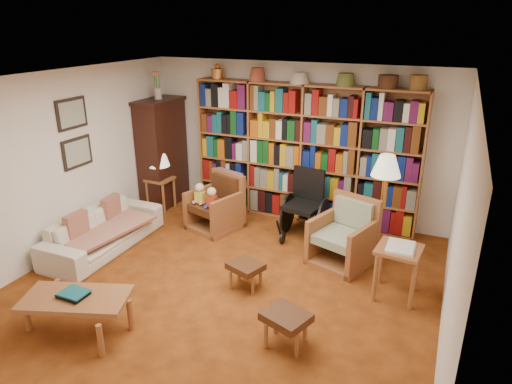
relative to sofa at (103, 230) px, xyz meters
The scene contains 23 objects.
floor 2.08m from the sofa, ahead, with size 5.00×5.00×0.00m, color #924616.
ceiling 3.03m from the sofa, ahead, with size 5.00×5.00×0.00m, color white.
wall_back 3.26m from the sofa, 48.74° to the left, with size 5.00×5.00×0.00m, color white.
wall_front 3.50m from the sofa, 52.41° to the right, with size 5.00×5.00×0.00m, color white.
wall_left 1.08m from the sofa, 160.06° to the right, with size 5.00×5.00×0.00m, color white.
wall_right 4.66m from the sofa, ahead, with size 5.00×5.00×0.00m, color white.
bookshelf 3.25m from the sofa, 43.91° to the left, with size 3.60×0.30×2.42m.
curio_cabinet 1.97m from the sofa, 96.37° to the left, with size 0.50×0.95×2.40m.
framed_pictures 1.42m from the sofa, 162.28° to the left, with size 0.03×0.52×0.97m.
sofa is the anchor object (origin of this frame).
sofa_throw 0.05m from the sofa, ahead, with size 0.71×1.33×0.04m, color beige.
cushion_left 0.41m from the sofa, 110.38° to the left, with size 0.11×0.35×0.35m, color maroon.
cushion_right 0.41m from the sofa, 110.38° to the right, with size 0.11×0.35×0.35m, color maroon.
side_table_lamp 1.57m from the sofa, 93.67° to the left, with size 0.42×0.42×0.56m.
table_lamp 1.69m from the sofa, 93.67° to the left, with size 0.37×0.37×0.51m.
armchair_leather 1.74m from the sofa, 49.29° to the left, with size 0.90×0.90×0.88m.
armchair_sage 3.39m from the sofa, 17.88° to the left, with size 0.94×0.94×0.89m.
wheelchair 2.96m from the sofa, 32.19° to the left, with size 0.59×0.83×1.03m.
floor_lamp 4.02m from the sofa, 20.25° to the left, with size 0.39×0.39×1.47m.
side_table_papers 4.03m from the sofa, ahead, with size 0.54×0.54×0.67m.
footstool_a 2.31m from the sofa, ahead, with size 0.48×0.44×0.33m.
footstool_b 3.25m from the sofa, 16.36° to the right, with size 0.53×0.49×0.37m.
coffee_table 1.89m from the sofa, 56.78° to the right, with size 1.20×0.88×0.47m.
Camera 1 is at (2.33, -4.35, 3.10)m, focal length 32.00 mm.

